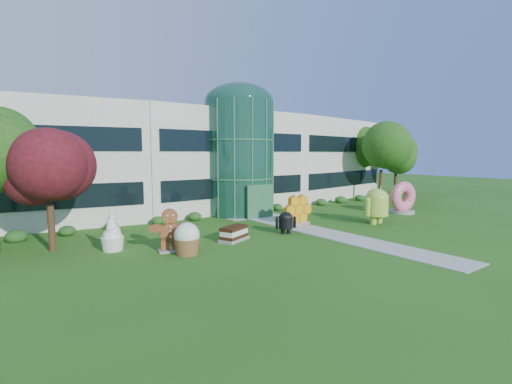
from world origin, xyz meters
TOP-DOWN VIEW (x-y plane):
  - ground at (0.00, 0.00)m, footprint 140.00×140.00m
  - building at (0.00, 18.00)m, footprint 46.00×15.00m
  - atrium at (0.00, 12.00)m, footprint 6.00×6.00m
  - walkway at (0.00, 2.00)m, footprint 2.40×20.00m
  - tree_red at (-15.50, 7.50)m, footprint 4.00×4.00m
  - trees_backdrop at (0.00, 13.00)m, footprint 52.00×8.00m
  - android_green at (5.72, 1.72)m, footprint 2.89×2.00m
  - android_black at (-2.21, 3.16)m, footprint 1.79×1.48m
  - donut at (11.84, 3.44)m, footprint 2.98×1.80m
  - gingerbread at (-10.28, 3.54)m, footprint 2.77×1.64m
  - ice_cream_sandwich at (-6.10, 3.53)m, footprint 2.29×1.77m
  - honeycomb at (0.79, 5.22)m, footprint 2.63×1.13m
  - froyo at (-12.80, 5.60)m, footprint 1.40×1.40m
  - cupcake at (-9.84, 2.36)m, footprint 1.92×1.92m

SIDE VIEW (x-z plane):
  - ground at x=0.00m, z-range 0.00..0.00m
  - walkway at x=0.00m, z-range 0.00..0.04m
  - ice_cream_sandwich at x=-6.10m, z-range 0.00..0.91m
  - android_black at x=-2.21m, z-range 0.00..1.74m
  - cupcake at x=-9.84m, z-range 0.00..1.74m
  - honeycomb at x=0.79m, z-range 0.00..2.01m
  - froyo at x=-12.80m, z-range 0.00..2.29m
  - gingerbread at x=-10.28m, z-range 0.00..2.40m
  - donut at x=11.84m, z-range 0.00..2.90m
  - android_green at x=5.72m, z-range 0.00..3.18m
  - tree_red at x=-15.50m, z-range 0.00..6.00m
  - trees_backdrop at x=0.00m, z-range 0.00..8.40m
  - building at x=0.00m, z-range 0.00..9.30m
  - atrium at x=0.00m, z-range 0.00..9.80m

